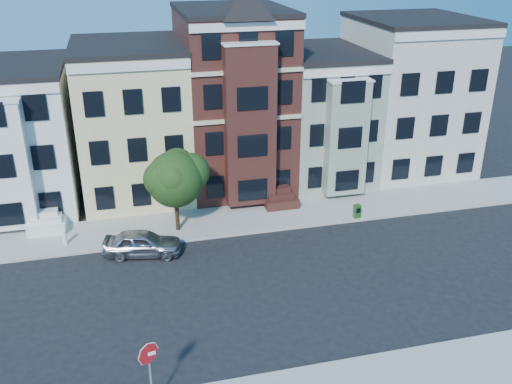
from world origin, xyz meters
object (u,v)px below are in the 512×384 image
object	(u,v)px
fire_hydrant	(65,238)
stop_sign	(150,372)
newspaper_box	(357,211)
parked_car	(142,243)
street_tree	(175,183)

from	to	relation	value
fire_hydrant	stop_sign	bearing A→B (deg)	-74.32
newspaper_box	fire_hydrant	xyz separation A→B (m)	(-17.78, 0.87, -0.05)
fire_hydrant	newspaper_box	bearing A→B (deg)	-2.79
parked_car	stop_sign	bearing A→B (deg)	-170.39
newspaper_box	stop_sign	size ratio (longest dim) A/B	0.26
street_tree	fire_hydrant	size ratio (longest dim) A/B	7.99
parked_car	stop_sign	distance (m)	11.93
parked_car	street_tree	bearing A→B (deg)	-32.84
stop_sign	newspaper_box	bearing A→B (deg)	32.52
street_tree	stop_sign	bearing A→B (deg)	-100.62
parked_car	fire_hydrant	xyz separation A→B (m)	(-4.31, 2.03, -0.20)
street_tree	newspaper_box	size ratio (longest dim) A/B	7.03
street_tree	parked_car	bearing A→B (deg)	-134.41
street_tree	newspaper_box	bearing A→B (deg)	-5.76
fire_hydrant	stop_sign	world-z (taller)	stop_sign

